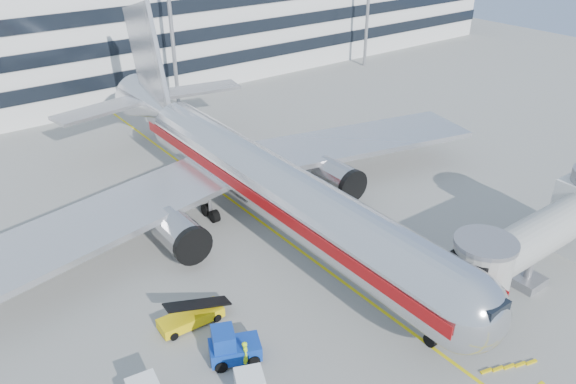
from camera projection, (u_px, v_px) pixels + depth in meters
ground at (345, 283)px, 41.10m from camera, size 180.00×180.00×0.00m
lead_in_line at (267, 226)px, 48.16m from camera, size 0.25×70.00×0.01m
main_jet at (254, 175)px, 47.38m from camera, size 50.95×48.70×16.06m
jet_bridge at (550, 232)px, 40.06m from camera, size 17.80×4.50×7.00m
terminal at (70, 34)px, 78.34m from camera, size 150.00×24.25×15.60m
belt_loader at (191, 317)px, 36.93m from camera, size 4.53×1.79×2.16m
baggage_tug at (231, 347)px, 33.95m from camera, size 3.52×2.88×2.31m
ramp_worker at (246, 354)px, 33.51m from camera, size 0.75×0.82×1.87m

